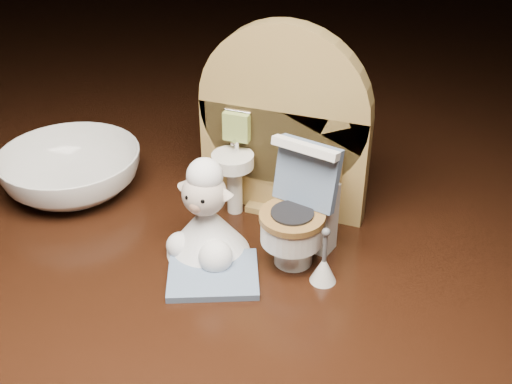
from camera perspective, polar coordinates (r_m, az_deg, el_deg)
backdrop_panel at (r=0.48m, az=2.34°, el=5.25°), size 0.13×0.05×0.15m
toy_toilet at (r=0.44m, az=3.98°, el=-2.26°), size 0.05×0.06×0.09m
bath_mat at (r=0.44m, az=-3.83°, el=-7.35°), size 0.08×0.07×0.00m
toilet_brush at (r=0.44m, az=6.03°, el=-6.67°), size 0.02×0.02×0.04m
plush_lamb at (r=0.45m, az=-4.46°, el=-2.65°), size 0.06×0.06×0.08m
ceramic_bowl at (r=0.55m, az=-16.08°, el=1.74°), size 0.12×0.12×0.04m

